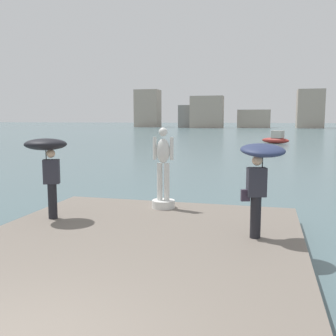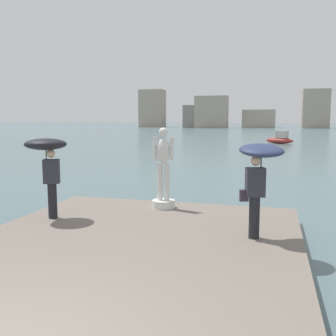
# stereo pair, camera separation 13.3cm
# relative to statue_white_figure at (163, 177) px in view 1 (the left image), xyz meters

# --- Properties ---
(ground_plane) EXTENTS (400.00, 400.00, 0.00)m
(ground_plane) POSITION_rel_statue_white_figure_xyz_m (0.19, 32.90, -1.28)
(ground_plane) COLOR #4C666B
(pier) EXTENTS (6.76, 10.93, 0.40)m
(pier) POSITION_rel_statue_white_figure_xyz_m (0.19, -4.64, -1.08)
(pier) COLOR #70665B
(pier) RESTS_ON ground
(statue_white_figure) EXTENTS (0.64, 0.64, 2.23)m
(statue_white_figure) POSITION_rel_statue_white_figure_xyz_m (0.00, 0.00, 0.00)
(statue_white_figure) COLOR silver
(statue_white_figure) RESTS_ON pier
(onlooker_left) EXTENTS (1.32, 1.32, 2.00)m
(onlooker_left) POSITION_rel_statue_white_figure_xyz_m (-2.46, -1.81, 0.72)
(onlooker_left) COLOR black
(onlooker_left) RESTS_ON pier
(onlooker_right) EXTENTS (1.14, 1.15, 2.00)m
(onlooker_right) POSITION_rel_statue_white_figure_xyz_m (2.63, -2.12, 0.61)
(onlooker_right) COLOR black
(onlooker_right) RESTS_ON pier
(boat_mid) EXTENTS (3.47, 2.49, 1.46)m
(boat_mid) POSITION_rel_statue_white_figure_xyz_m (3.66, 36.01, -0.76)
(boat_mid) COLOR #9E2D28
(boat_mid) RESTS_ON ground
(distant_skyline) EXTENTS (75.44, 12.31, 13.91)m
(distant_skyline) POSITION_rel_statue_white_figure_xyz_m (2.32, 110.26, 3.94)
(distant_skyline) COLOR #A89989
(distant_skyline) RESTS_ON ground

